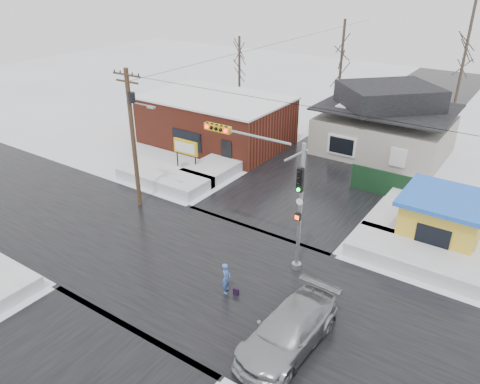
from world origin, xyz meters
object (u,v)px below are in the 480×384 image
Objects in this scene: utility_pole at (133,132)px; marquee_sign at (186,148)px; traffic_signal at (273,184)px; kiosk at (442,219)px; pedestrian at (226,278)px; car at (288,330)px.

utility_pole reaches higher than marquee_sign.
marquee_sign is at bearing 100.13° from utility_pole.
marquee_sign is at bearing 150.28° from traffic_signal.
traffic_signal is at bearing -2.95° from utility_pole.
kiosk reaches higher than pedestrian.
pedestrian is at bearing -42.54° from marquee_sign.
car is (4.22, -1.44, 0.02)m from pedestrian.
utility_pole reaches higher than traffic_signal.
pedestrian is (10.04, -4.20, -4.30)m from utility_pole.
traffic_signal is 1.52× the size of kiosk.
pedestrian is at bearing -124.62° from kiosk.
pedestrian is 0.28× the size of car.
utility_pole is at bearing 47.94° from pedestrian.
traffic_signal is 0.78× the size of utility_pole.
car is (3.90, -5.11, -3.70)m from traffic_signal.
car is at bearing -37.20° from marquee_sign.
pedestrian is (-0.32, -3.67, -3.72)m from traffic_signal.
utility_pole reaches higher than pedestrian.
kiosk is at bearing 44.84° from traffic_signal.
marquee_sign is at bearing -178.45° from kiosk.
traffic_signal is at bearing -29.72° from marquee_sign.
pedestrian is at bearing -22.72° from utility_pole.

